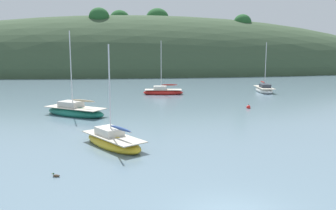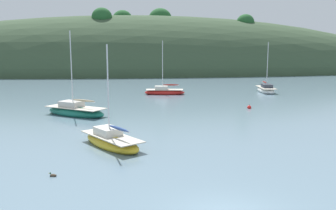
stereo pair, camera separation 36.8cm
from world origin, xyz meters
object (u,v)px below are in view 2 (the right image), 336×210
(sailboat_black_sloop, at_px, (266,90))
(mooring_buoy_outer, at_px, (249,107))
(sailboat_grey_yawl, at_px, (111,141))
(duck_straggler, at_px, (53,175))
(sailboat_blue_center, at_px, (164,92))
(sailboat_navy_dinghy, at_px, (75,111))

(sailboat_black_sloop, relative_size, mooring_buoy_outer, 13.93)
(sailboat_black_sloop, distance_m, mooring_buoy_outer, 15.73)
(sailboat_grey_yawl, xyz_separation_m, mooring_buoy_outer, (14.10, 13.39, -0.24))
(mooring_buoy_outer, relative_size, duck_straggler, 1.28)
(sailboat_blue_center, bearing_deg, sailboat_navy_dinghy, -124.18)
(sailboat_blue_center, xyz_separation_m, sailboat_black_sloop, (15.22, 0.70, 0.02))
(sailboat_grey_yawl, distance_m, sailboat_navy_dinghy, 12.17)
(sailboat_blue_center, relative_size, sailboat_black_sloop, 1.02)
(sailboat_blue_center, bearing_deg, mooring_buoy_outer, -59.35)
(sailboat_blue_center, bearing_deg, duck_straggler, -105.71)
(sailboat_grey_yawl, height_order, sailboat_navy_dinghy, sailboat_navy_dinghy)
(sailboat_grey_yawl, xyz_separation_m, sailboat_black_sloop, (21.52, 27.26, 0.02))
(sailboat_grey_yawl, relative_size, sailboat_blue_center, 0.89)
(sailboat_grey_yawl, bearing_deg, sailboat_navy_dinghy, 108.74)
(sailboat_blue_center, relative_size, sailboat_navy_dinghy, 0.93)
(mooring_buoy_outer, bearing_deg, sailboat_grey_yawl, -136.48)
(sailboat_black_sloop, xyz_separation_m, mooring_buoy_outer, (-7.42, -13.86, -0.26))
(mooring_buoy_outer, bearing_deg, sailboat_navy_dinghy, -174.08)
(sailboat_black_sloop, bearing_deg, sailboat_blue_center, -177.37)
(duck_straggler, bearing_deg, sailboat_grey_yawl, 63.46)
(sailboat_black_sloop, bearing_deg, sailboat_grey_yawl, -128.29)
(mooring_buoy_outer, bearing_deg, sailboat_black_sloop, 61.85)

